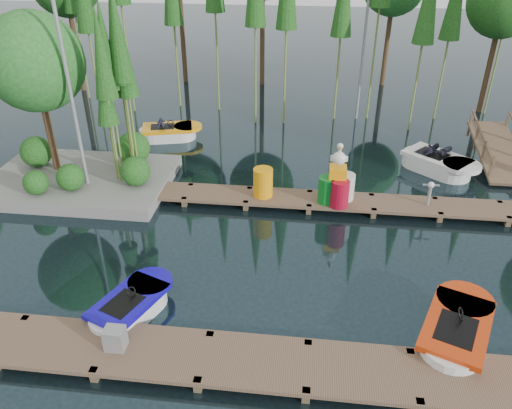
# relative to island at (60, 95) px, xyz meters

# --- Properties ---
(ground_plane) EXTENTS (90.00, 90.00, 0.00)m
(ground_plane) POSITION_rel_island_xyz_m (6.30, -3.29, -3.18)
(ground_plane) COLOR #1A2B31
(near_dock) EXTENTS (18.00, 1.50, 0.50)m
(near_dock) POSITION_rel_island_xyz_m (6.30, -7.79, -2.95)
(near_dock) COLOR brown
(near_dock) RESTS_ON ground
(far_dock) EXTENTS (15.00, 1.20, 0.50)m
(far_dock) POSITION_rel_island_xyz_m (7.30, -0.79, -2.95)
(far_dock) COLOR brown
(far_dock) RESTS_ON ground
(island) EXTENTS (6.20, 4.20, 6.75)m
(island) POSITION_rel_island_xyz_m (0.00, 0.00, 0.00)
(island) COLOR gray
(island) RESTS_ON ground
(lamp_island) EXTENTS (0.30, 0.30, 7.25)m
(lamp_island) POSITION_rel_island_xyz_m (0.80, -0.79, 1.08)
(lamp_island) COLOR gray
(lamp_island) RESTS_ON ground
(lamp_rear) EXTENTS (0.30, 0.30, 7.25)m
(lamp_rear) POSITION_rel_island_xyz_m (10.30, 7.71, 1.08)
(lamp_rear) COLOR gray
(lamp_rear) RESTS_ON ground
(ramp) EXTENTS (1.50, 3.94, 1.49)m
(ramp) POSITION_rel_island_xyz_m (15.30, 3.21, -2.60)
(ramp) COLOR brown
(ramp) RESTS_ON ground
(boat_blue) EXTENTS (1.91, 2.65, 0.81)m
(boat_blue) POSITION_rel_island_xyz_m (4.25, -6.45, -2.95)
(boat_blue) COLOR white
(boat_blue) RESTS_ON ground
(boat_red) EXTENTS (2.28, 3.13, 0.96)m
(boat_red) POSITION_rel_island_xyz_m (11.68, -6.46, -2.91)
(boat_red) COLOR white
(boat_red) RESTS_ON ground
(boat_yellow_far) EXTENTS (2.86, 1.82, 1.33)m
(boat_yellow_far) POSITION_rel_island_xyz_m (2.23, 4.26, -2.90)
(boat_yellow_far) COLOR white
(boat_yellow_far) RESTS_ON ground
(boat_white_far) EXTENTS (3.11, 2.98, 1.41)m
(boat_white_far) POSITION_rel_island_xyz_m (12.96, 2.36, -2.87)
(boat_white_far) COLOR white
(boat_white_far) RESTS_ON ground
(utility_cabinet) EXTENTS (0.42, 0.36, 0.52)m
(utility_cabinet) POSITION_rel_island_xyz_m (4.41, -7.79, -2.63)
(utility_cabinet) COLOR gray
(utility_cabinet) RESTS_ON near_dock
(yellow_barrel) EXTENTS (0.64, 0.64, 0.95)m
(yellow_barrel) POSITION_rel_island_xyz_m (6.79, -0.79, -2.41)
(yellow_barrel) COLOR #FCA00D
(yellow_barrel) RESTS_ON far_dock
(drum_cluster) EXTENTS (1.16, 1.07, 2.00)m
(drum_cluster) POSITION_rel_island_xyz_m (9.17, -0.94, -2.29)
(drum_cluster) COLOR #0C6C1E
(drum_cluster) RESTS_ON far_dock
(seagull_post) EXTENTS (0.51, 0.27, 0.81)m
(seagull_post) POSITION_rel_island_xyz_m (12.04, -0.79, -2.34)
(seagull_post) COLOR gray
(seagull_post) RESTS_ON far_dock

